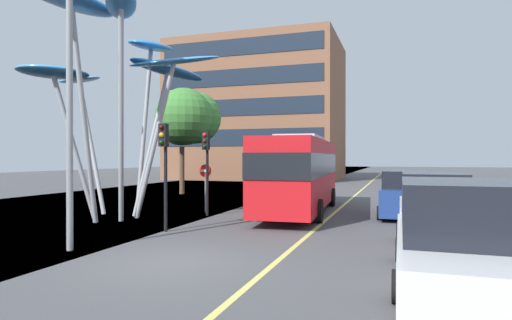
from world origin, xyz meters
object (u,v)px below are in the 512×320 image
(leaf_sculpture, at_px, (115,57))
(car_parked_mid, at_px, (433,216))
(red_bus, at_px, (300,171))
(car_parked_near, at_px, (461,267))
(street_lamp, at_px, (81,60))
(traffic_light_kerb_far, at_px, (206,155))
(no_entry_sign, at_px, (205,180))
(traffic_light_kerb_near, at_px, (164,154))
(car_parked_far, at_px, (403,195))

(leaf_sculpture, height_order, car_parked_mid, leaf_sculpture)
(red_bus, relative_size, car_parked_near, 2.39)
(car_parked_near, xyz_separation_m, street_lamp, (-9.18, 3.07, 4.24))
(red_bus, distance_m, leaf_sculpture, 9.66)
(traffic_light_kerb_far, xyz_separation_m, street_lamp, (-0.16, -7.74, 2.59))
(traffic_light_kerb_far, distance_m, street_lamp, 8.16)
(traffic_light_kerb_far, xyz_separation_m, no_entry_sign, (-0.48, 0.93, -1.18))
(traffic_light_kerb_near, distance_m, car_parked_near, 10.97)
(red_bus, bearing_deg, traffic_light_kerb_far, -148.67)
(car_parked_far, bearing_deg, red_bus, -177.55)
(traffic_light_kerb_near, xyz_separation_m, car_parked_far, (7.96, 6.75, -1.79))
(leaf_sculpture, relative_size, traffic_light_kerb_far, 2.64)
(car_parked_near, distance_m, street_lamp, 10.57)
(red_bus, bearing_deg, traffic_light_kerb_near, -117.27)
(traffic_light_kerb_far, bearing_deg, red_bus, 31.33)
(leaf_sculpture, bearing_deg, traffic_light_kerb_far, 28.31)
(leaf_sculpture, relative_size, street_lamp, 1.18)
(leaf_sculpture, bearing_deg, car_parked_near, -35.73)
(car_parked_mid, bearing_deg, no_entry_sign, 148.83)
(red_bus, height_order, car_parked_mid, red_bus)
(red_bus, height_order, leaf_sculpture, leaf_sculpture)
(red_bus, relative_size, car_parked_mid, 2.47)
(street_lamp, height_order, no_entry_sign, street_lamp)
(traffic_light_kerb_far, bearing_deg, car_parked_mid, -28.13)
(car_parked_near, bearing_deg, car_parked_mid, 89.57)
(traffic_light_kerb_near, bearing_deg, leaf_sculpture, 147.71)
(leaf_sculpture, relative_size, car_parked_mid, 2.28)
(red_bus, xyz_separation_m, car_parked_mid, (5.31, -7.13, -0.97))
(street_lamp, bearing_deg, red_bus, 68.64)
(traffic_light_kerb_near, height_order, street_lamp, street_lamp)
(leaf_sculpture, height_order, no_entry_sign, leaf_sculpture)
(no_entry_sign, bearing_deg, traffic_light_kerb_far, -62.50)
(car_parked_mid, distance_m, street_lamp, 10.58)
(red_bus, distance_m, no_entry_sign, 4.48)
(street_lamp, bearing_deg, traffic_light_kerb_near, 81.09)
(leaf_sculpture, height_order, car_parked_near, leaf_sculpture)
(red_bus, xyz_separation_m, no_entry_sign, (-4.24, -1.36, -0.45))
(traffic_light_kerb_far, xyz_separation_m, car_parked_far, (8.35, 2.48, -1.76))
(leaf_sculpture, xyz_separation_m, street_lamp, (3.27, -5.89, -1.63))
(leaf_sculpture, distance_m, no_entry_sign, 6.75)
(traffic_light_kerb_near, xyz_separation_m, car_parked_near, (8.64, -6.55, -1.68))
(red_bus, height_order, traffic_light_kerb_far, traffic_light_kerb_far)
(traffic_light_kerb_near, bearing_deg, street_lamp, -98.91)
(traffic_light_kerb_far, bearing_deg, street_lamp, -91.21)
(leaf_sculpture, bearing_deg, car_parked_mid, -13.48)
(traffic_light_kerb_near, distance_m, car_parked_far, 10.59)
(traffic_light_kerb_far, bearing_deg, car_parked_far, 16.57)
(car_parked_far, bearing_deg, traffic_light_kerb_near, -139.72)
(traffic_light_kerb_near, height_order, car_parked_far, traffic_light_kerb_near)
(red_bus, xyz_separation_m, car_parked_far, (4.59, 0.20, -1.03))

